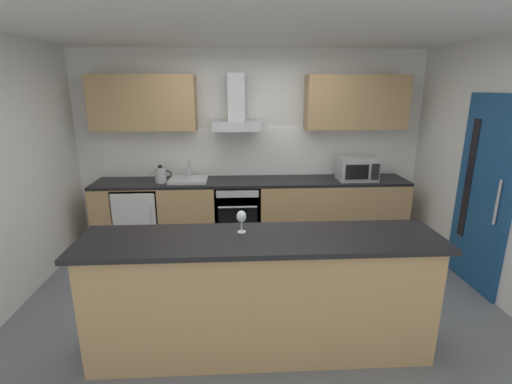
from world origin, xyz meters
name	(u,v)px	position (x,y,z in m)	size (l,w,h in m)	color
ground	(259,301)	(0.00, 0.00, -0.01)	(5.75, 4.62, 0.02)	slate
ceiling	(260,24)	(0.00, 0.00, 2.61)	(5.75, 4.62, 0.02)	white
wall_back	(251,146)	(0.00, 1.87, 1.30)	(5.75, 0.12, 2.60)	white
wall_right	(511,174)	(2.44, 0.00, 1.30)	(0.12, 4.62, 2.60)	white
backsplash_tile	(251,152)	(0.00, 1.80, 1.23)	(4.04, 0.02, 0.66)	white
counter_back	(252,212)	(0.00, 1.49, 0.45)	(4.18, 0.60, 0.90)	tan
counter_island	(261,296)	(-0.03, -0.74, 0.51)	(2.77, 0.64, 1.01)	tan
upper_cabinets	(251,103)	(0.00, 1.64, 1.91)	(4.13, 0.32, 0.70)	tan
side_door	(483,194)	(2.36, 0.24, 1.03)	(0.08, 0.85, 2.05)	navy
oven	(238,212)	(-0.20, 1.46, 0.46)	(0.60, 0.62, 0.80)	slate
refrigerator	(140,216)	(-1.52, 1.46, 0.43)	(0.58, 0.60, 0.85)	white
microwave	(357,169)	(1.41, 1.43, 1.05)	(0.50, 0.38, 0.30)	#B7BABC
sink	(188,179)	(-0.85, 1.47, 0.93)	(0.50, 0.40, 0.26)	silver
kettle	(161,175)	(-1.20, 1.43, 1.01)	(0.29, 0.15, 0.24)	#B7BABC
range_hood	(236,112)	(-0.20, 1.59, 1.79)	(0.62, 0.45, 0.72)	#B7BABC
wine_glass	(241,217)	(-0.18, -0.63, 1.13)	(0.08, 0.08, 0.18)	silver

